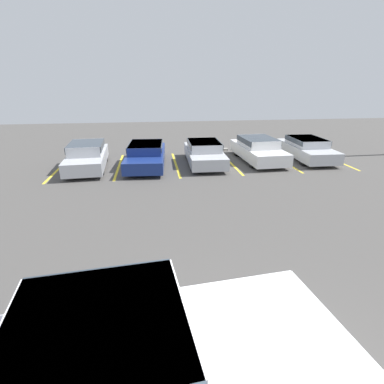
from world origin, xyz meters
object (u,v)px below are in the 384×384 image
(pickup_truck, at_px, (129,373))
(parked_sedan_b, at_px, (146,154))
(parked_sedan_a, at_px, (87,155))
(parked_sedan_c, at_px, (204,152))
(parked_sedan_d, at_px, (258,149))
(wheel_stop_curb, at_px, (212,150))
(parked_sedan_e, at_px, (307,148))

(pickup_truck, relative_size, parked_sedan_b, 1.17)
(pickup_truck, bearing_deg, parked_sedan_b, 83.93)
(parked_sedan_b, bearing_deg, pickup_truck, 3.47)
(parked_sedan_a, relative_size, parked_sedan_c, 1.03)
(parked_sedan_c, bearing_deg, pickup_truck, -12.25)
(pickup_truck, height_order, parked_sedan_c, pickup_truck)
(parked_sedan_d, bearing_deg, parked_sedan_b, -89.23)
(wheel_stop_curb, bearing_deg, parked_sedan_b, -144.00)
(parked_sedan_a, xyz_separation_m, parked_sedan_d, (8.95, 0.33, -0.01))
(parked_sedan_e, xyz_separation_m, wheel_stop_curb, (-4.80, 2.66, -0.56))
(parked_sedan_a, relative_size, parked_sedan_e, 1.01)
(parked_sedan_a, distance_m, parked_sedan_b, 2.91)
(parked_sedan_a, xyz_separation_m, wheel_stop_curb, (6.98, 3.01, -0.60))
(pickup_truck, xyz_separation_m, parked_sedan_d, (6.13, 12.81, -0.21))
(pickup_truck, bearing_deg, wheel_stop_curb, 69.31)
(parked_sedan_b, height_order, wheel_stop_curb, parked_sedan_b)
(parked_sedan_b, bearing_deg, parked_sedan_a, -85.11)
(parked_sedan_a, distance_m, parked_sedan_e, 11.79)
(parked_sedan_c, distance_m, parked_sedan_d, 3.04)
(parked_sedan_b, relative_size, parked_sedan_e, 1.06)
(parked_sedan_b, xyz_separation_m, wheel_stop_curb, (4.07, 2.96, -0.55))
(parked_sedan_b, bearing_deg, parked_sedan_c, 94.23)
(pickup_truck, relative_size, parked_sedan_d, 1.23)
(parked_sedan_e, bearing_deg, wheel_stop_curb, -117.10)
(parked_sedan_a, relative_size, wheel_stop_curb, 2.34)
(parked_sedan_a, relative_size, parked_sedan_d, 1.00)
(wheel_stop_curb, bearing_deg, pickup_truck, -105.03)
(pickup_truck, relative_size, parked_sedan_a, 1.23)
(parked_sedan_d, bearing_deg, parked_sedan_a, -89.76)
(parked_sedan_b, xyz_separation_m, parked_sedan_d, (6.04, 0.28, 0.04))
(parked_sedan_a, xyz_separation_m, parked_sedan_b, (2.91, 0.05, -0.05))
(parked_sedan_c, distance_m, parked_sedan_e, 5.86)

